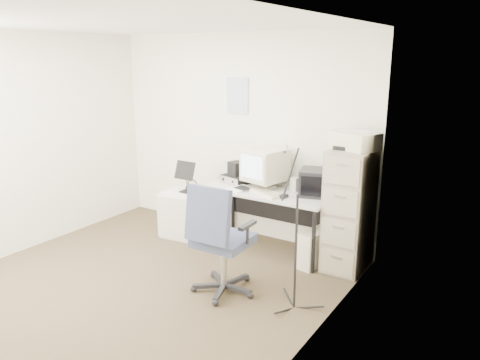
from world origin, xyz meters
The scene contains 23 objects.
floor centered at (0.00, 0.00, -0.01)m, with size 3.60×3.60×0.01m, color #3D3224.
ceiling centered at (0.00, 0.00, 2.50)m, with size 3.60×3.60×0.01m, color white.
wall_back centered at (0.00, 1.80, 1.25)m, with size 3.60×0.02×2.50m, color silver.
wall_left centered at (-1.80, 0.00, 1.25)m, with size 0.02×3.60×2.50m, color silver.
wall_right centered at (1.80, 0.00, 1.25)m, with size 0.02×3.60×2.50m, color silver.
wall_calendar centered at (-0.02, 1.79, 1.75)m, with size 0.30×0.02×0.44m, color white.
filing_cabinet centered at (1.58, 1.48, 0.65)m, with size 0.40×0.60×1.30m, color gray.
printer centered at (1.58, 1.51, 1.39)m, with size 0.46×0.31×0.18m, color beige.
desk centered at (0.63, 1.45, 0.36)m, with size 1.50×0.70×0.73m, color #B7B8A4.
crt_monitor centered at (0.53, 1.53, 0.96)m, with size 0.41×0.43×0.45m, color beige.
crt_tv centered at (1.15, 1.54, 0.88)m, with size 0.32×0.34×0.29m, color black.
desk_speaker centered at (0.90, 1.57, 0.81)m, with size 0.08×0.08×0.16m, color #BDB6A8.
keyboard centered at (0.65, 1.30, 0.74)m, with size 0.50×0.18×0.03m, color beige.
mouse centered at (0.91, 1.27, 0.75)m, with size 0.06×0.11×0.03m, color black.
radio_receiver centered at (0.13, 1.51, 0.78)m, with size 0.32×0.23×0.09m, color black.
radio_speaker centered at (0.13, 1.53, 0.90)m, with size 0.16×0.15×0.16m, color black.
papers centered at (0.33, 1.29, 0.74)m, with size 0.21×0.29×0.02m, color white.
pc_tower centered at (1.27, 1.33, 0.20)m, with size 0.19×0.43×0.40m, color beige.
office_chair centered at (0.76, 0.33, 0.55)m, with size 0.64×0.64×1.10m, color #313648.
side_cart centered at (-0.48, 1.23, 0.29)m, with size 0.47×0.38×0.58m, color silver.
music_stand centered at (-0.43, 1.26, 0.78)m, with size 0.28×0.15×0.40m, color black.
headphones centered at (-0.36, 1.29, 0.64)m, with size 0.17×0.17×0.03m, color black.
mic_stand centered at (1.48, 0.42, 0.71)m, with size 0.02×0.02×1.41m, color black.
Camera 1 is at (3.12, -3.08, 2.23)m, focal length 35.00 mm.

